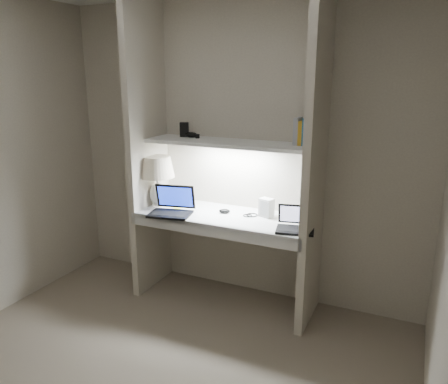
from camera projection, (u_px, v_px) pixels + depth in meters
The scene contains 17 objects.
back_wall at pixel (238, 152), 3.71m from camera, with size 3.20×0.01×2.50m, color beige.
alcove_panel_left at pixel (148, 151), 3.77m from camera, with size 0.06×0.55×2.50m, color beige.
alcove_panel_right at pixel (315, 165), 3.18m from camera, with size 0.06×0.55×2.50m, color beige.
desk at pixel (224, 217), 3.60m from camera, with size 1.40×0.55×0.04m, color white.
desk_apron at pixel (210, 230), 3.38m from camera, with size 1.46×0.03×0.10m, color silver.
shelf at pixel (229, 143), 3.53m from camera, with size 1.40×0.36×0.03m, color silver.
strip_light at pixel (229, 146), 3.53m from camera, with size 0.60×0.04×0.01m, color white.
table_lamp at pixel (157, 173), 3.77m from camera, with size 0.30×0.30×0.44m.
laptop_main at pixel (172, 207), 3.62m from camera, with size 0.39×0.35×0.23m.
laptop_netbook at pixel (296, 224), 3.24m from camera, with size 0.32×0.29×0.18m.
speaker at pixel (266, 208), 3.53m from camera, with size 0.11×0.08×0.15m, color silver.
mouse at pixel (225, 211), 3.64m from camera, with size 0.09×0.06×0.03m, color black.
cable_coil at pixel (252, 215), 3.57m from camera, with size 0.09×0.09×0.01m, color black.
sticky_note at pixel (177, 208), 3.76m from camera, with size 0.06×0.06×0.00m, color #FDFB35.
book_row at pixel (307, 132), 3.32m from camera, with size 0.20×0.14×0.21m.
shelf_box at pixel (184, 130), 3.77m from camera, with size 0.07×0.05×0.12m, color black.
shelf_gadget at pixel (191, 135), 3.71m from camera, with size 0.11×0.08×0.05m, color black.
Camera 1 is at (1.43, -1.88, 1.90)m, focal length 35.00 mm.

